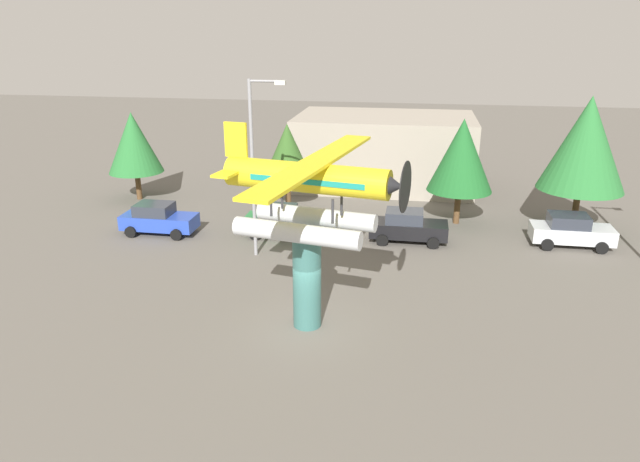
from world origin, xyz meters
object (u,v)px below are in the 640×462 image
(floatplane_monument, at_px, (310,191))
(streetlight_primary, at_px, (256,158))
(car_near_blue, at_px, (158,219))
(car_mid_green, at_px, (281,221))
(tree_east, at_px, (287,149))
(tree_far_east, at_px, (586,144))
(display_pedestal, at_px, (307,280))
(car_far_black, at_px, (407,226))
(car_distant_silver, at_px, (571,231))
(storefront_building, at_px, (384,151))
(tree_center_back, at_px, (462,155))
(tree_west, at_px, (134,143))

(floatplane_monument, xyz_separation_m, streetlight_primary, (-3.97, 6.86, -0.46))
(floatplane_monument, relative_size, car_near_blue, 2.48)
(car_near_blue, height_order, car_mid_green, same)
(car_near_blue, height_order, tree_east, tree_east)
(car_near_blue, distance_m, tree_far_east, 24.14)
(display_pedestal, height_order, car_far_black, display_pedestal)
(car_mid_green, bearing_deg, floatplane_monument, -70.49)
(car_distant_silver, relative_size, tree_east, 0.76)
(car_far_black, height_order, tree_far_east, tree_far_east)
(car_far_black, bearing_deg, tree_far_east, 19.26)
(storefront_building, relative_size, tree_center_back, 2.03)
(car_distant_silver, bearing_deg, car_far_black, -175.02)
(tree_center_back, relative_size, tree_far_east, 0.81)
(car_distant_silver, distance_m, tree_far_east, 4.97)
(car_mid_green, xyz_separation_m, car_distant_silver, (15.64, 1.03, 0.00))
(car_far_black, relative_size, car_distant_silver, 1.00)
(streetlight_primary, height_order, tree_far_east, streetlight_primary)
(floatplane_monument, height_order, storefront_building, floatplane_monument)
(floatplane_monument, height_order, tree_west, floatplane_monument)
(car_near_blue, relative_size, tree_far_east, 0.55)
(car_distant_silver, bearing_deg, tree_far_east, 73.32)
(floatplane_monument, bearing_deg, car_near_blue, 149.74)
(streetlight_primary, distance_m, storefront_building, 16.29)
(storefront_building, bearing_deg, display_pedestal, -94.02)
(car_mid_green, height_order, tree_west, tree_west)
(car_mid_green, bearing_deg, car_far_black, 2.26)
(storefront_building, bearing_deg, car_far_black, -80.03)
(car_near_blue, height_order, tree_center_back, tree_center_back)
(car_distant_silver, distance_m, tree_west, 27.43)
(tree_far_east, bearing_deg, tree_center_back, 176.94)
(car_mid_green, bearing_deg, tree_east, 97.81)
(car_mid_green, bearing_deg, display_pedestal, -71.11)
(car_distant_silver, distance_m, storefront_building, 15.54)
(tree_east, bearing_deg, tree_far_east, -3.66)
(floatplane_monument, xyz_separation_m, car_near_blue, (-10.47, 9.09, -4.66))
(tree_center_back, bearing_deg, tree_far_east, -3.06)
(floatplane_monument, height_order, car_far_black, floatplane_monument)
(car_mid_green, bearing_deg, streetlight_primary, -98.95)
(tree_far_east, bearing_deg, tree_east, 176.34)
(floatplane_monument, relative_size, car_distant_silver, 2.48)
(display_pedestal, relative_size, car_distant_silver, 0.92)
(car_mid_green, height_order, tree_center_back, tree_center_back)
(car_near_blue, relative_size, tree_east, 0.76)
(car_near_blue, xyz_separation_m, tree_far_east, (23.37, 4.34, 4.22))
(tree_west, relative_size, tree_center_back, 0.94)
(tree_east, bearing_deg, car_far_black, -29.76)
(car_mid_green, xyz_separation_m, tree_center_back, (9.84, 3.91, 3.25))
(streetlight_primary, xyz_separation_m, tree_far_east, (16.87, 6.57, 0.01))
(floatplane_monument, bearing_deg, car_mid_green, 120.19)
(car_distant_silver, height_order, streetlight_primary, streetlight_primary)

